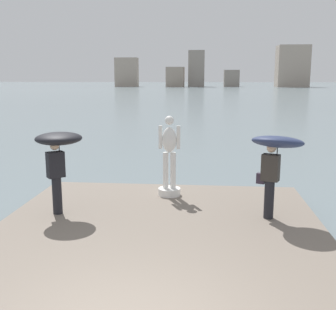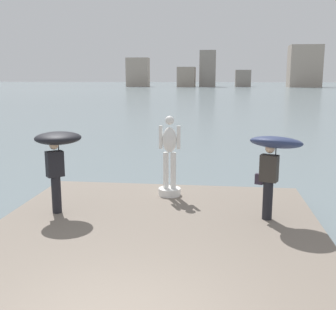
% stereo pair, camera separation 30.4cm
% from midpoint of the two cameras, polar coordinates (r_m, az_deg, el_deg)
% --- Properties ---
extents(ground_plane, '(400.00, 400.00, 0.00)m').
position_cam_midpoint_polar(ground_plane, '(44.71, 5.41, 6.26)').
color(ground_plane, slate).
extents(pier, '(7.13, 10.29, 0.40)m').
position_cam_midpoint_polar(pier, '(7.59, -2.38, -15.65)').
color(pier, slate).
rests_on(pier, ground).
extents(statue_white_figure, '(0.60, 0.60, 2.16)m').
position_cam_midpoint_polar(statue_white_figure, '(11.03, 1.01, -1.07)').
color(statue_white_figure, white).
rests_on(statue_white_figure, pier).
extents(onlooker_left, '(1.51, 1.51, 1.92)m').
position_cam_midpoint_polar(onlooker_left, '(9.87, -14.22, 1.08)').
color(onlooker_left, black).
rests_on(onlooker_left, pier).
extents(onlooker_right, '(1.51, 1.52, 1.99)m').
position_cam_midpoint_polar(onlooker_right, '(9.36, 15.41, 0.44)').
color(onlooker_right, black).
rests_on(onlooker_right, pier).
extents(distant_skyline, '(63.07, 9.27, 13.22)m').
position_cam_midpoint_polar(distant_skyline, '(139.55, 10.35, 11.55)').
color(distant_skyline, '#A89989').
rests_on(distant_skyline, ground).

